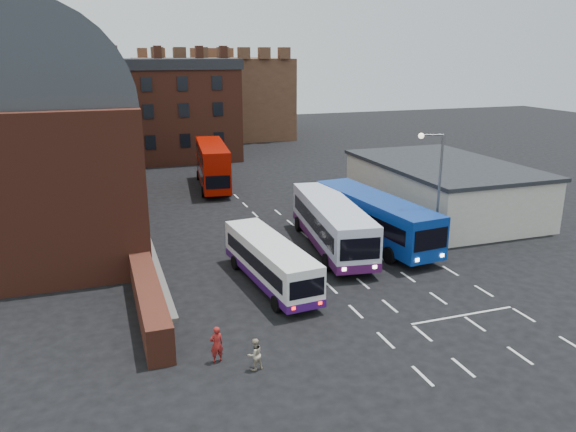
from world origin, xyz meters
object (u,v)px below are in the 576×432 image
object	(u,v)px
bus_white_inbound	(332,222)
pedestrian_beige	(255,354)
bus_blue	(375,216)
pedestrian_red	(217,344)
street_lamp	(435,183)
bus_red_double	(213,165)
bus_white_outbound	(270,259)

from	to	relation	value
bus_white_inbound	pedestrian_beige	size ratio (longest dim) A/B	8.63
bus_blue	pedestrian_red	world-z (taller)	bus_blue
bus_white_inbound	street_lamp	world-z (taller)	street_lamp
bus_red_double	pedestrian_red	size ratio (longest dim) A/B	6.65
street_lamp	pedestrian_beige	size ratio (longest dim) A/B	5.70
bus_white_inbound	bus_blue	xyz separation A→B (m)	(3.35, 0.21, 0.02)
bus_blue	bus_red_double	world-z (taller)	bus_red_double
bus_blue	street_lamp	distance (m)	5.20
bus_blue	pedestrian_red	distance (m)	18.40
bus_white_outbound	bus_red_double	xyz separation A→B (m)	(1.85, 24.83, 0.77)
bus_red_double	bus_white_outbound	bearing A→B (deg)	92.62
pedestrian_red	pedestrian_beige	bearing A→B (deg)	130.84
bus_white_inbound	bus_blue	size ratio (longest dim) A/B	0.99
bus_white_outbound	bus_red_double	distance (m)	24.91
bus_white_inbound	bus_red_double	world-z (taller)	bus_red_double
pedestrian_beige	bus_white_inbound	bearing A→B (deg)	-140.91
pedestrian_red	bus_white_inbound	bearing A→B (deg)	-141.17
bus_blue	street_lamp	world-z (taller)	street_lamp
bus_white_inbound	bus_blue	world-z (taller)	bus_blue
bus_blue	pedestrian_red	size ratio (longest dim) A/B	7.43
bus_white_inbound	pedestrian_red	distance (m)	15.86
bus_red_double	street_lamp	size ratio (longest dim) A/B	1.37
street_lamp	pedestrian_beige	xyz separation A→B (m)	(-14.81, -9.59, -4.20)
bus_white_outbound	bus_red_double	bearing A→B (deg)	80.61
bus_white_inbound	bus_red_double	size ratio (longest dim) A/B	1.11
bus_white_inbound	bus_red_double	bearing A→B (deg)	-71.29
bus_white_inbound	pedestrian_beige	xyz separation A→B (m)	(-9.12, -12.98, -1.23)
bus_white_inbound	pedestrian_beige	distance (m)	15.91
bus_red_double	street_lamp	bearing A→B (deg)	118.99
pedestrian_beige	bus_blue	bearing A→B (deg)	-149.23
bus_white_outbound	street_lamp	distance (m)	12.01
bus_white_inbound	street_lamp	bearing A→B (deg)	156.91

